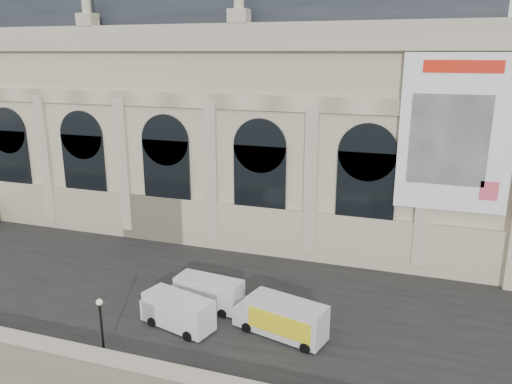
# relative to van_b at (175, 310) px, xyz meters

# --- Properties ---
(quay) EXTENTS (160.00, 70.00, 6.00)m
(quay) POSITION_rel_van_b_xyz_m (-4.36, 27.98, -4.27)
(quay) COLOR gray
(quay) RESTS_ON ground
(street) EXTENTS (160.00, 24.00, 0.06)m
(street) POSITION_rel_van_b_xyz_m (-4.36, 6.98, -1.24)
(street) COLOR #2D2D2D
(street) RESTS_ON quay
(parapet) EXTENTS (160.00, 1.40, 1.21)m
(parapet) POSITION_rel_van_b_xyz_m (-4.36, -6.42, -0.65)
(parapet) COLOR gray
(parapet) RESTS_ON quay
(museum) EXTENTS (69.00, 18.70, 29.10)m
(museum) POSITION_rel_van_b_xyz_m (-10.34, 23.84, 12.46)
(museum) COLOR beige
(museum) RESTS_ON quay
(van_b) EXTENTS (5.92, 3.44, 2.48)m
(van_b) POSITION_rel_van_b_xyz_m (0.00, 0.00, 0.00)
(van_b) COLOR silver
(van_b) RESTS_ON quay
(van_c) EXTENTS (5.71, 2.72, 2.46)m
(van_c) POSITION_rel_van_b_xyz_m (0.90, 3.37, -0.01)
(van_c) COLOR silver
(van_c) RESTS_ON quay
(box_truck) EXTENTS (7.12, 3.77, 2.74)m
(box_truck) POSITION_rel_van_b_xyz_m (7.72, 1.31, 0.11)
(box_truck) COLOR silver
(box_truck) RESTS_ON quay
(lamp_right) EXTENTS (0.43, 0.43, 4.24)m
(lamp_right) POSITION_rel_van_b_xyz_m (-2.68, -5.00, 0.84)
(lamp_right) COLOR black
(lamp_right) RESTS_ON quay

